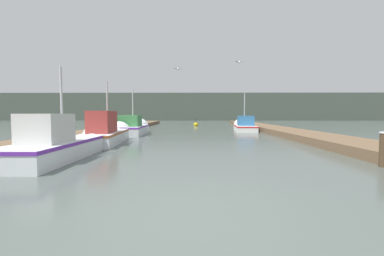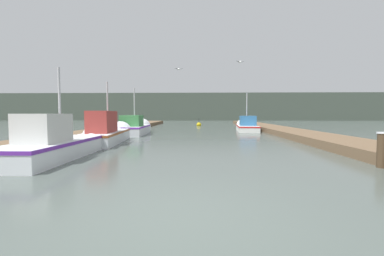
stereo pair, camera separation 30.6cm
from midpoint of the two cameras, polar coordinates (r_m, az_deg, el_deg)
name	(u,v)px [view 1 (the left image)]	position (r m, az deg, el deg)	size (l,w,h in m)	color
ground_plane	(192,219)	(3.88, -2.40, -19.50)	(200.00, 200.00, 0.00)	#47514C
dock_left	(108,131)	(20.76, -18.55, -0.55)	(2.44, 40.00, 0.38)	brown
dock_right	(281,131)	(20.64, 18.75, -0.57)	(2.44, 40.00, 0.38)	brown
distant_shore_ridge	(195,108)	(62.49, 0.43, 4.57)	(120.00, 16.00, 5.90)	#424C42
fishing_boat_0	(67,143)	(10.16, -26.77, -3.05)	(1.59, 5.85, 3.49)	silver
fishing_boat_1	(108,133)	(14.19, -18.68, -0.96)	(2.03, 6.19, 3.55)	silver
fishing_boat_2	(133,128)	(19.08, -13.33, 0.07)	(1.86, 5.25, 3.78)	silver
fishing_boat_3	(244,126)	(23.25, 11.10, 0.46)	(2.09, 5.97, 3.79)	silver
mooring_piling_0	(384,149)	(8.90, 36.09, -3.83)	(0.27, 0.27, 0.99)	#473523
mooring_piling_1	(251,123)	(25.05, 12.72, 1.13)	(0.28, 0.28, 1.21)	#473523
channel_buoy	(196,125)	(30.81, 0.58, 0.75)	(0.56, 0.56, 1.06)	gold
seagull_lead	(178,69)	(17.06, -3.74, 12.95)	(0.54, 0.36, 0.12)	white
seagull_1	(239,62)	(17.20, 9.86, 14.23)	(0.54, 0.36, 0.12)	white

